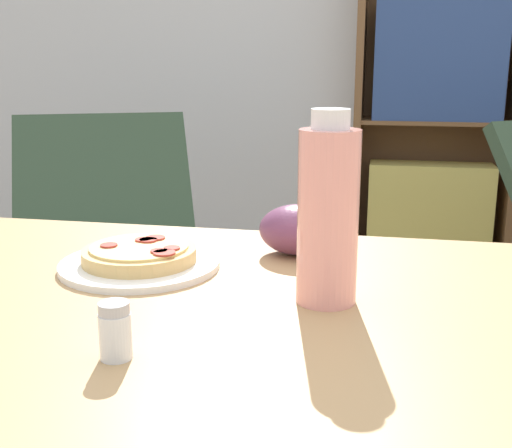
# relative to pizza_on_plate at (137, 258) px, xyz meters

# --- Properties ---
(wall_back) EXTENTS (8.00, 0.05, 2.60)m
(wall_back) POSITION_rel_pizza_on_plate_xyz_m (0.35, 2.61, 0.51)
(wall_back) COLOR silver
(wall_back) RESTS_ON ground_plane
(dining_table) EXTENTS (1.36, 0.78, 0.78)m
(dining_table) POSITION_rel_pizza_on_plate_xyz_m (0.30, -0.14, -0.12)
(dining_table) COLOR tan
(dining_table) RESTS_ON ground_plane
(pizza_on_plate) EXTENTS (0.24, 0.24, 0.04)m
(pizza_on_plate) POSITION_rel_pizza_on_plate_xyz_m (0.00, 0.00, 0.00)
(pizza_on_plate) COLOR white
(pizza_on_plate) RESTS_ON dining_table
(grape_bunch) EXTENTS (0.12, 0.10, 0.08)m
(grape_bunch) POSITION_rel_pizza_on_plate_xyz_m (0.22, 0.11, 0.03)
(grape_bunch) COLOR #6B3856
(grape_bunch) RESTS_ON dining_table
(drink_bottle) EXTENTS (0.08, 0.08, 0.24)m
(drink_bottle) POSITION_rel_pizza_on_plate_xyz_m (0.28, -0.08, 0.10)
(drink_bottle) COLOR pink
(drink_bottle) RESTS_ON dining_table
(salt_shaker) EXTENTS (0.03, 0.03, 0.06)m
(salt_shaker) POSITION_rel_pizza_on_plate_xyz_m (0.09, -0.29, 0.02)
(salt_shaker) COLOR white
(salt_shaker) RESTS_ON dining_table
(lounge_chair_near) EXTENTS (0.89, 0.97, 0.88)m
(lounge_chair_near) POSITION_rel_pizza_on_plate_xyz_m (-0.63, 1.24, -0.51)
(lounge_chair_near) COLOR black
(lounge_chair_near) RESTS_ON ground_plane
(bookshelf) EXTENTS (0.77, 0.30, 1.59)m
(bookshelf) POSITION_rel_pizza_on_plate_xyz_m (0.59, 2.43, -0.07)
(bookshelf) COLOR brown
(bookshelf) RESTS_ON ground_plane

